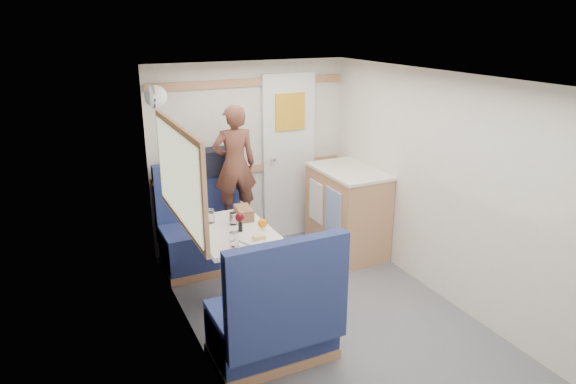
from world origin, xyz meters
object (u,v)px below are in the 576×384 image
person (235,165)px  orange_fruit (263,223)px  wine_glass (240,218)px  bread_loaf (244,213)px  pepper_grinder (240,228)px  bench_near (275,325)px  duffel_bag (204,162)px  cheese_block (259,237)px  tumbler_left (234,239)px  bench_far (206,238)px  beer_glass (241,217)px  dinette_table (234,246)px  tray (256,238)px  tumbler_mid (210,216)px  dome_light (156,96)px  galley_counter (347,210)px  tumbler_right (233,219)px

person → orange_fruit: size_ratio=14.76×
wine_glass → bread_loaf: 0.32m
pepper_grinder → bread_loaf: (0.15, 0.31, 0.00)m
bench_near → duffel_bag: duffel_bag is taller
bench_near → cheese_block: bearing=78.6°
bread_loaf → bench_near: bearing=-99.3°
orange_fruit → tumbler_left: tumbler_left is taller
bench_near → tumbler_left: bearing=100.9°
pepper_grinder → orange_fruit: bearing=-1.9°
bench_far → bench_near: same height
wine_glass → beer_glass: bearing=67.5°
cheese_block → pepper_grinder: size_ratio=1.07×
dinette_table → tray: bearing=-68.7°
bench_far → bench_near: 1.73m
bench_far → cheese_block: (0.11, -1.18, 0.46)m
cheese_block → wine_glass: size_ratio=0.60×
duffel_bag → pepper_grinder: 1.25m
tumbler_mid → pepper_grinder: tumbler_mid is taller
cheese_block → bread_loaf: bread_loaf is taller
wine_glass → cheese_block: bearing=-73.1°
wine_glass → dome_light: bearing=114.9°
bench_far → person: 0.81m
bench_near → dome_light: bearing=102.8°
galley_counter → bench_far: bearing=167.9°
bench_far → tumbler_right: 0.89m
beer_glass → orange_fruit: bearing=-68.4°
tray → pepper_grinder: pepper_grinder is taller
tumbler_left → pepper_grinder: (0.13, 0.22, -0.01)m
beer_glass → pepper_grinder: size_ratio=0.96×
tumbler_right → bread_loaf: tumbler_right is taller
person → tray: (-0.21, -1.08, -0.31)m
tumbler_mid → duffel_bag: bearing=76.3°
orange_fruit → bread_loaf: bearing=98.8°
orange_fruit → tumbler_left: bearing=-147.0°
dome_light → tray: 1.59m
cheese_block → wine_glass: 0.27m
dome_light → pepper_grinder: 1.43m
tumbler_left → bench_far: bearing=85.0°
bread_loaf → tumbler_right: bearing=-143.3°
person → cheese_block: (-0.21, -1.13, -0.29)m
person → bread_loaf: bearing=82.9°
galley_counter → tumbler_left: (-1.57, -0.87, 0.31)m
bench_far → duffel_bag: 0.77m
dinette_table → tray: size_ratio=2.66×
galley_counter → person: (-1.15, 0.27, 0.58)m
beer_glass → bread_loaf: size_ratio=0.37×
bench_near → wine_glass: bench_near is taller
bench_far → person: person is taller
galley_counter → bread_loaf: galley_counter is taller
dome_light → galley_counter: 2.28m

